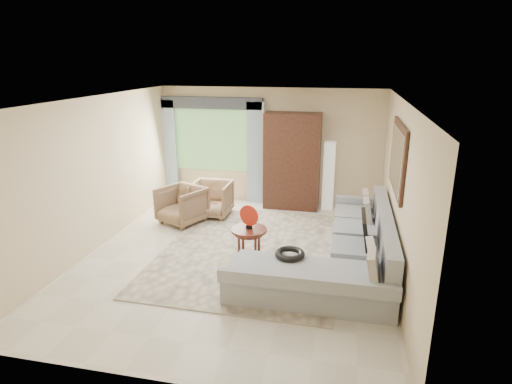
% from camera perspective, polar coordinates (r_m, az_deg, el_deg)
% --- Properties ---
extents(ground, '(6.00, 6.00, 0.00)m').
position_cam_1_polar(ground, '(7.30, -2.52, -8.57)').
color(ground, silver).
rests_on(ground, ground).
extents(area_rug, '(3.06, 4.05, 0.02)m').
position_cam_1_polar(area_rug, '(7.51, -0.53, -7.71)').
color(area_rug, beige).
rests_on(area_rug, ground).
extents(sectional_sofa, '(2.30, 3.46, 0.90)m').
position_cam_1_polar(sectional_sofa, '(6.82, 11.86, -8.27)').
color(sectional_sofa, '#9C9EA4').
rests_on(sectional_sofa, ground).
extents(tv_screen, '(0.14, 0.74, 0.48)m').
position_cam_1_polar(tv_screen, '(6.68, 14.39, -4.93)').
color(tv_screen, black).
rests_on(tv_screen, sectional_sofa).
extents(garden_hose, '(0.43, 0.43, 0.09)m').
position_cam_1_polar(garden_hose, '(6.14, 4.54, -8.23)').
color(garden_hose, black).
rests_on(garden_hose, sectional_sofa).
extents(coffee_table, '(0.58, 0.58, 0.58)m').
position_cam_1_polar(coffee_table, '(6.99, -0.92, -7.02)').
color(coffee_table, '#441D12').
rests_on(coffee_table, ground).
extents(red_disc, '(0.33, 0.14, 0.34)m').
position_cam_1_polar(red_disc, '(6.80, -0.94, -3.14)').
color(red_disc, red).
rests_on(red_disc, coffee_table).
extents(armchair_left, '(1.07, 1.08, 0.75)m').
position_cam_1_polar(armchair_left, '(8.73, -9.87, -1.74)').
color(armchair_left, brown).
rests_on(armchair_left, ground).
extents(armchair_right, '(0.79, 0.81, 0.74)m').
position_cam_1_polar(armchair_right, '(9.04, -5.98, -0.94)').
color(armchair_right, '#9A7854').
rests_on(armchair_right, ground).
extents(potted_plant, '(0.53, 0.50, 0.48)m').
position_cam_1_polar(potted_plant, '(10.01, -9.39, -0.03)').
color(potted_plant, '#999999').
rests_on(potted_plant, ground).
extents(armoire, '(1.20, 0.55, 2.10)m').
position_cam_1_polar(armoire, '(9.39, 4.85, 4.11)').
color(armoire, black).
rests_on(armoire, ground).
extents(floor_lamp, '(0.24, 0.24, 1.50)m').
position_cam_1_polar(floor_lamp, '(9.46, 9.66, 2.15)').
color(floor_lamp, silver).
rests_on(floor_lamp, ground).
extents(window, '(1.80, 0.04, 1.40)m').
position_cam_1_polar(window, '(9.96, -5.88, 6.91)').
color(window, '#669E59').
rests_on(window, wall_back).
extents(curtain_left, '(0.40, 0.08, 2.30)m').
position_cam_1_polar(curtain_left, '(10.30, -11.59, 5.57)').
color(curtain_left, '#9EB7CC').
rests_on(curtain_left, ground).
extents(curtain_right, '(0.40, 0.08, 2.30)m').
position_cam_1_polar(curtain_right, '(9.66, -0.04, 5.16)').
color(curtain_right, '#9EB7CC').
rests_on(curtain_right, ground).
extents(valance, '(2.40, 0.12, 0.26)m').
position_cam_1_polar(valance, '(9.78, -6.17, 11.74)').
color(valance, '#1E232D').
rests_on(valance, wall_back).
extents(wall_mirror, '(0.05, 1.70, 1.05)m').
position_cam_1_polar(wall_mirror, '(6.90, 18.34, 4.40)').
color(wall_mirror, black).
rests_on(wall_mirror, wall_right).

